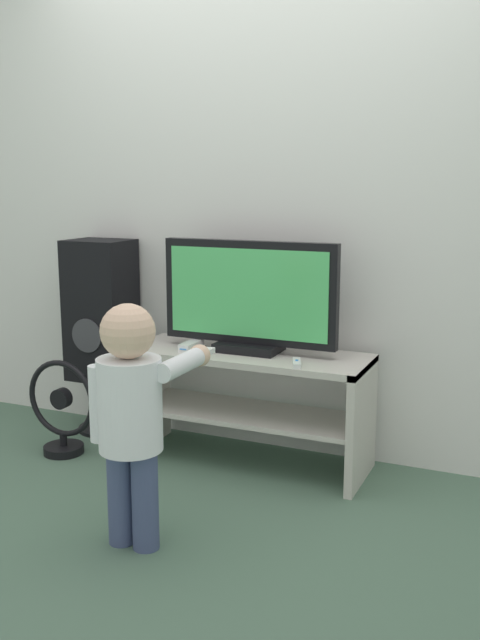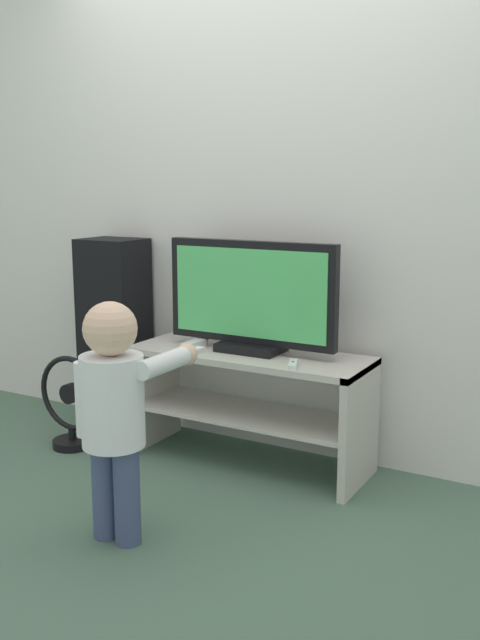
{
  "view_description": "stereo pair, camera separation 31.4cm",
  "coord_description": "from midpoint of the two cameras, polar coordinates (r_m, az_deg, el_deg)",
  "views": [
    {
      "loc": [
        1.29,
        -2.77,
        1.33
      ],
      "look_at": [
        0.0,
        0.13,
        0.71
      ],
      "focal_mm": 40.0,
      "sensor_mm": 36.0,
      "label": 1
    },
    {
      "loc": [
        1.57,
        -2.63,
        1.33
      ],
      "look_at": [
        0.0,
        0.13,
        0.71
      ],
      "focal_mm": 40.0,
      "sensor_mm": 36.0,
      "label": 2
    }
  ],
  "objects": [
    {
      "name": "child",
      "position": [
        2.63,
        -12.03,
        -6.78
      ],
      "size": [
        0.35,
        0.51,
        0.91
      ],
      "color": "#3F4C72",
      "rests_on": "ground_plane"
    },
    {
      "name": "tv_stand",
      "position": [
        3.39,
        -2.09,
        -5.67
      ],
      "size": [
        1.15,
        0.42,
        0.55
      ],
      "color": "beige",
      "rests_on": "ground_plane"
    },
    {
      "name": "floor_fan",
      "position": [
        3.69,
        -16.47,
        -7.08
      ],
      "size": [
        0.39,
        0.2,
        0.48
      ],
      "color": "black",
      "rests_on": "ground_plane"
    },
    {
      "name": "wall_back",
      "position": [
        3.51,
        -0.08,
        10.49
      ],
      "size": [
        10.0,
        0.06,
        2.6
      ],
      "color": "silver",
      "rests_on": "ground_plane"
    },
    {
      "name": "ground_plane",
      "position": [
        3.33,
        -3.66,
        -12.55
      ],
      "size": [
        16.0,
        16.0,
        0.0
      ],
      "primitive_type": "plane",
      "color": "#4C6B56"
    },
    {
      "name": "television",
      "position": [
        3.3,
        -2.0,
        1.77
      ],
      "size": [
        0.85,
        0.2,
        0.52
      ],
      "color": "black",
      "rests_on": "tv_stand"
    },
    {
      "name": "speaker_tower",
      "position": [
        3.87,
        -13.34,
        0.42
      ],
      "size": [
        0.32,
        0.29,
        1.03
      ],
      "color": "black",
      "rests_on": "ground_plane"
    },
    {
      "name": "game_console",
      "position": [
        3.4,
        -6.57,
        -2.08
      ],
      "size": [
        0.06,
        0.17,
        0.04
      ],
      "color": "white",
      "rests_on": "tv_stand"
    },
    {
      "name": "remote_primary",
      "position": [
        3.09,
        1.67,
        -3.5
      ],
      "size": [
        0.08,
        0.13,
        0.03
      ],
      "color": "white",
      "rests_on": "tv_stand"
    }
  ]
}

